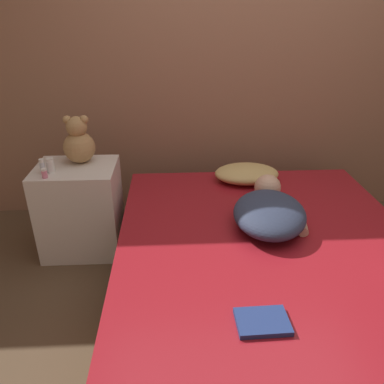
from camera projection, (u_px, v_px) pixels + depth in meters
name	position (u px, v px, depth m)	size (l,w,h in m)	color
ground_plane	(261.00, 297.00, 2.35)	(12.00, 12.00, 0.00)	brown
wall_back	(240.00, 56.00, 2.90)	(8.00, 0.06, 2.60)	#996B51
bed	(264.00, 269.00, 2.25)	(1.75, 1.96, 0.45)	brown
nightstand	(81.00, 209.00, 2.71)	(0.55, 0.45, 0.66)	silver
pillow	(247.00, 174.00, 2.82)	(0.48, 0.34, 0.12)	tan
person_lying	(270.00, 210.00, 2.26)	(0.53, 0.75, 0.18)	#2D3851
teddy_bear	(79.00, 142.00, 2.58)	(0.22, 0.22, 0.33)	tan
bottle_clear	(42.00, 167.00, 2.44)	(0.03, 0.03, 0.10)	silver
bottle_pink	(44.00, 173.00, 2.38)	(0.04, 0.04, 0.06)	pink
bottle_white	(50.00, 165.00, 2.46)	(0.05, 0.05, 0.10)	white
book	(262.00, 322.00, 1.56)	(0.22, 0.16, 0.02)	navy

